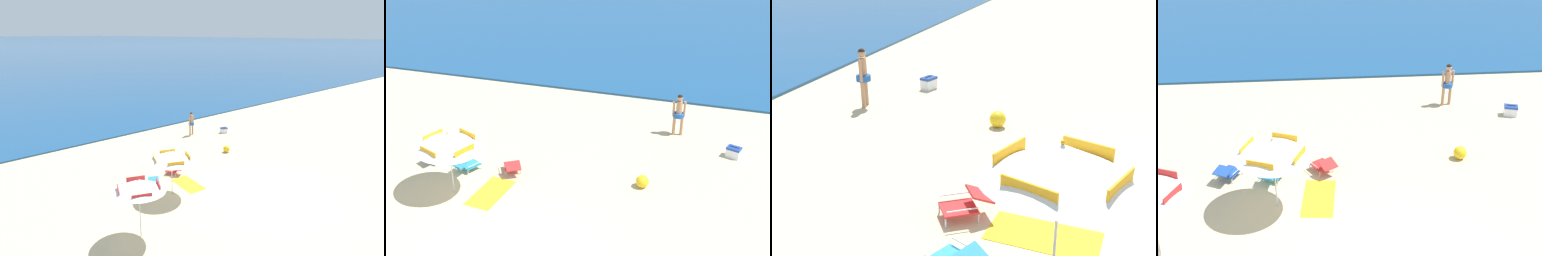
# 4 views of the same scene
# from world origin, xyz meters

# --- Properties ---
(beach_umbrella_striped_main) EXTENTS (2.32, 2.30, 2.17)m
(beach_umbrella_striped_main) POSITION_xyz_m (-3.21, 3.00, 1.87)
(beach_umbrella_striped_main) COLOR silver
(beach_umbrella_striped_main) RESTS_ON ground
(lounge_chair_under_umbrella) EXTENTS (0.86, 0.99, 0.49)m
(lounge_chair_under_umbrella) POSITION_xyz_m (-4.73, 4.49, 0.28)
(lounge_chair_under_umbrella) COLOR #1E4799
(lounge_chair_under_umbrella) RESTS_ON ground
(lounge_chair_beside_umbrella) EXTENTS (0.87, 1.02, 0.52)m
(lounge_chair_beside_umbrella) POSITION_xyz_m (-3.39, 4.28, 0.27)
(lounge_chair_beside_umbrella) COLOR teal
(lounge_chair_beside_umbrella) RESTS_ON ground
(lounge_chair_facing_sea) EXTENTS (0.91, 1.02, 0.51)m
(lounge_chair_facing_sea) POSITION_xyz_m (-1.84, 4.62, 0.28)
(lounge_chair_facing_sea) COLOR red
(lounge_chair_facing_sea) RESTS_ON ground
(person_standing_near_shore) EXTENTS (0.49, 0.41, 1.69)m
(person_standing_near_shore) POSITION_xyz_m (3.15, 9.10, 0.98)
(person_standing_near_shore) COLOR tan
(person_standing_near_shore) RESTS_ON ground
(cooler_box) EXTENTS (0.58, 0.48, 0.43)m
(cooler_box) POSITION_xyz_m (5.33, 7.95, 0.20)
(cooler_box) COLOR white
(cooler_box) RESTS_ON ground
(beach_ball) EXTENTS (0.43, 0.43, 0.43)m
(beach_ball) POSITION_xyz_m (2.57, 5.05, 0.21)
(beach_ball) COLOR yellow
(beach_ball) RESTS_ON ground
(beach_towel) EXTENTS (1.09, 1.89, 0.01)m
(beach_towel) POSITION_xyz_m (-2.05, 3.27, 0.01)
(beach_towel) COLOR gold
(beach_towel) RESTS_ON ground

